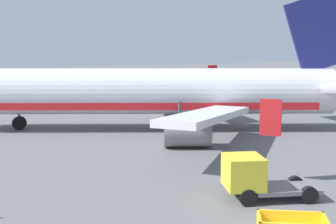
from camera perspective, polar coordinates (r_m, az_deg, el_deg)
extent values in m
cube|color=#518442|center=(68.30, -12.23, 2.20)|extent=(220.00, 28.00, 0.06)
cylinder|color=silver|center=(40.23, -2.35, 2.41)|extent=(29.52, 13.49, 3.70)
cube|color=red|center=(40.35, -2.34, 0.97)|extent=(26.63, 12.32, 0.56)
cube|color=silver|center=(32.17, 4.62, -0.42)|extent=(10.56, 11.46, 1.35)
cube|color=red|center=(26.08, 11.73, -0.62)|extent=(0.96, 0.88, 1.90)
cylinder|color=gray|center=(33.85, 2.27, -2.26)|extent=(3.72, 3.05, 2.10)
cube|color=silver|center=(48.68, 2.78, 2.72)|extent=(3.17, 13.10, 1.35)
cube|color=red|center=(55.26, 5.10, 4.41)|extent=(1.11, 0.25, 1.90)
cylinder|color=gray|center=(47.24, 1.40, 0.89)|extent=(3.72, 3.05, 2.10)
cube|color=navy|center=(41.94, 17.04, 8.80)|extent=(5.75, 2.33, 6.88)
cube|color=silver|center=(39.15, 18.47, 2.67)|extent=(4.59, 5.22, 0.24)
cube|color=silver|center=(45.22, 15.82, 3.55)|extent=(1.93, 5.24, 0.24)
cylinder|color=#4C4C51|center=(42.05, -16.79, 0.15)|extent=(0.20, 0.20, 2.04)
cylinder|color=black|center=(42.21, -16.73, -1.22)|extent=(1.19, 0.79, 1.10)
cylinder|color=#4C4C51|center=(38.27, 1.32, -0.30)|extent=(0.20, 0.20, 2.04)
cylinder|color=black|center=(38.45, 1.31, -1.80)|extent=(1.19, 0.79, 1.10)
cylinder|color=#4C4C51|center=(42.62, 1.10, 0.63)|extent=(0.20, 0.20, 2.04)
cylinder|color=black|center=(42.78, 1.10, -0.72)|extent=(1.19, 0.79, 1.10)
cube|color=gold|center=(19.68, 13.85, -11.73)|extent=(2.28, 1.21, 0.55)
cube|color=gold|center=(18.95, 10.42, -12.43)|extent=(0.72, 1.30, 0.55)
cube|color=slate|center=(24.23, 13.18, -8.51)|extent=(3.45, 2.55, 0.20)
cube|color=yellow|center=(23.39, 8.68, -6.84)|extent=(2.09, 2.24, 1.50)
cube|color=#19232D|center=(23.15, 6.77, -6.58)|extent=(0.44, 1.59, 0.67)
cylinder|color=black|center=(22.88, 9.19, -9.70)|extent=(0.85, 0.47, 0.80)
cylinder|color=black|center=(24.44, 8.05, -8.46)|extent=(0.85, 0.47, 0.80)
cylinder|color=black|center=(23.83, 15.94, -9.17)|extent=(0.85, 0.47, 0.80)
cylinder|color=black|center=(25.33, 14.41, -8.03)|extent=(0.85, 0.47, 0.80)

